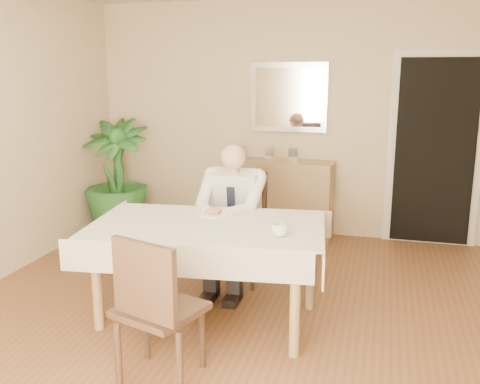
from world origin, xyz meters
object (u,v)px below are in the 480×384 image
(dining_table, at_px, (207,235))
(chair_near, at_px, (154,304))
(seated_man, at_px, (230,211))
(potted_palm, at_px, (117,177))
(coffee_mug, at_px, (280,230))
(sideboard, at_px, (284,198))
(chair_far, at_px, (239,219))

(dining_table, xyz_separation_m, chair_near, (-0.01, -0.93, -0.13))
(chair_near, relative_size, seated_man, 0.76)
(dining_table, distance_m, potted_palm, 2.51)
(dining_table, distance_m, chair_near, 0.94)
(dining_table, height_order, seated_man, seated_man)
(chair_near, relative_size, coffee_mug, 8.66)
(seated_man, bearing_deg, sideboard, 84.24)
(chair_near, relative_size, potted_palm, 0.72)
(chair_far, bearing_deg, chair_near, -89.33)
(chair_far, xyz_separation_m, chair_near, (-0.01, -1.82, -0.01))
(chair_near, bearing_deg, dining_table, 107.73)
(dining_table, bearing_deg, potted_palm, 126.40)
(chair_far, relative_size, seated_man, 0.77)
(seated_man, height_order, sideboard, seated_man)
(sideboard, bearing_deg, chair_near, -89.13)
(dining_table, bearing_deg, seated_man, 83.36)
(seated_man, distance_m, sideboard, 1.64)
(chair_far, xyz_separation_m, coffee_mug, (0.57, -1.04, 0.25))
(potted_palm, bearing_deg, chair_far, -28.91)
(chair_far, relative_size, chair_near, 1.02)
(chair_far, xyz_separation_m, sideboard, (0.16, 1.32, -0.11))
(dining_table, relative_size, seated_man, 1.47)
(seated_man, relative_size, potted_palm, 0.95)
(coffee_mug, height_order, potted_palm, potted_palm)
(dining_table, relative_size, chair_far, 1.90)
(chair_near, bearing_deg, sideboard, 105.41)
(coffee_mug, bearing_deg, sideboard, 99.78)
(chair_far, bearing_deg, coffee_mug, -60.09)
(seated_man, distance_m, potted_palm, 2.11)
(chair_far, xyz_separation_m, potted_palm, (-1.71, 0.94, 0.11))
(dining_table, relative_size, sideboard, 1.69)
(dining_table, bearing_deg, chair_near, -97.56)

